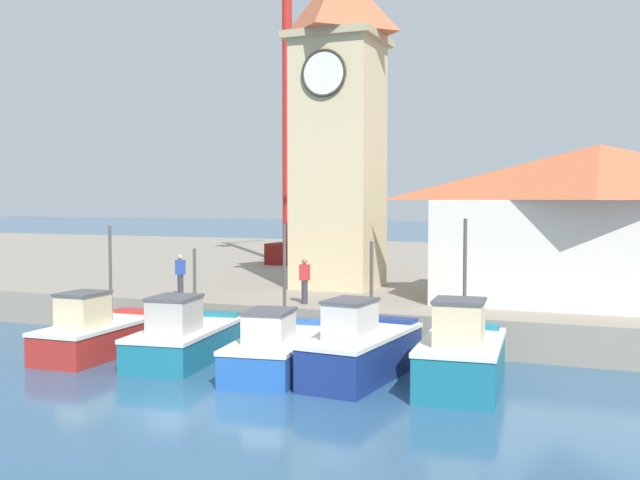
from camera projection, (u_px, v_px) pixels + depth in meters
ground_plane at (195, 411)px, 17.64m from camera, size 300.00×300.00×0.00m
quay_wharf at (448, 274)px, 43.74m from camera, size 120.00×40.00×1.26m
fishing_boat_far_left at (98, 333)px, 23.91m from camera, size 2.11×4.87×4.11m
fishing_boat_left_outer at (186, 338)px, 23.21m from camera, size 2.75×5.34×3.42m
fishing_boat_left_inner at (278, 349)px, 21.67m from camera, size 2.65×5.35×4.27m
fishing_boat_mid_left at (362, 350)px, 20.79m from camera, size 2.27×5.01×3.80m
fishing_boat_center at (461, 357)px, 19.71m from camera, size 2.42×4.50×4.47m
clock_tower at (339, 118)px, 31.31m from camera, size 3.76×3.76×15.05m
warehouse_right at (599, 222)px, 26.48m from camera, size 11.40×5.80×5.67m
port_crane_far at (288, 118)px, 42.57m from camera, size 2.00×8.95×21.05m
dock_worker_near_tower at (305, 280)px, 26.59m from camera, size 0.34×0.22×1.62m
dock_worker_along_quay at (180, 275)px, 28.60m from camera, size 0.34×0.22×1.62m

